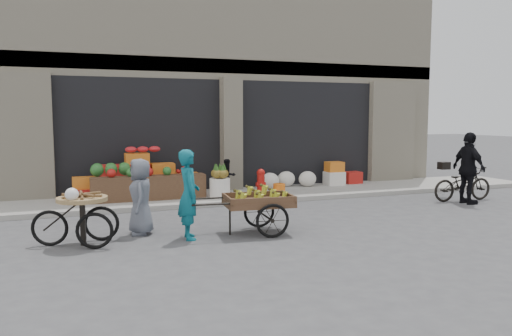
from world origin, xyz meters
name	(u,v)px	position (x,y,z in m)	size (l,w,h in m)	color
ground	(310,230)	(0.00, 0.00, 0.00)	(80.00, 80.00, 0.00)	#424244
sidewalk	(241,196)	(0.00, 4.10, 0.06)	(18.00, 2.20, 0.12)	gray
building	(203,81)	(0.00, 8.03, 3.37)	(14.00, 6.45, 7.00)	beige
fruit_display	(146,176)	(-2.48, 4.38, 0.67)	(3.10, 1.12, 1.24)	#AF1D18
pineapple_bin	(220,188)	(-0.75, 3.60, 0.37)	(0.52, 0.52, 0.50)	silver
fire_hydrant	(261,181)	(0.35, 3.55, 0.50)	(0.22, 0.22, 0.71)	#A5140F
orange_bucket	(279,189)	(0.85, 3.50, 0.27)	(0.32, 0.32, 0.30)	orange
right_bay_goods	(318,176)	(2.61, 4.70, 0.41)	(3.35, 0.60, 0.70)	silver
seated_person	(228,176)	(-0.35, 4.20, 0.58)	(0.45, 0.35, 0.93)	black
banana_cart	(256,199)	(-1.05, 0.15, 0.65)	(2.19, 1.05, 0.89)	brown
vendor_woman	(189,194)	(-2.33, 0.17, 0.81)	(0.59, 0.39, 1.61)	#0E5F6F
tricycle_cart	(82,213)	(-4.14, 0.36, 0.57)	(1.46, 1.02, 0.95)	#9E7F51
vendor_grey	(141,197)	(-3.09, 0.83, 0.71)	(0.69, 0.45, 1.42)	slate
bicycle	(462,184)	(5.22, 1.63, 0.45)	(0.60, 1.72, 0.90)	black
cyclist	(469,168)	(5.02, 1.23, 0.90)	(1.05, 0.44, 1.80)	black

